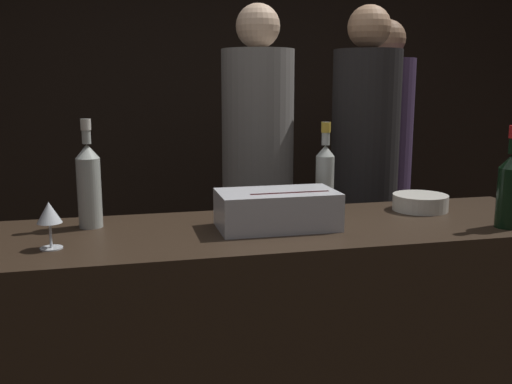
{
  "coord_description": "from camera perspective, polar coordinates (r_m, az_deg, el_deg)",
  "views": [
    {
      "loc": [
        -0.45,
        -1.54,
        1.46
      ],
      "look_at": [
        0.0,
        0.34,
        1.09
      ],
      "focal_mm": 40.0,
      "sensor_mm": 36.0,
      "label": 1
    }
  ],
  "objects": [
    {
      "name": "person_in_hoodie",
      "position": [
        2.92,
        10.76,
        2.19
      ],
      "size": [
        0.34,
        0.34,
        1.84
      ],
      "rotation": [
        0.0,
        0.0,
        0.68
      ],
      "color": "black",
      "rests_on": "ground_plane"
    },
    {
      "name": "ice_bin_with_bottles",
      "position": [
        1.95,
        2.18,
        -1.61
      ],
      "size": [
        0.4,
        0.23,
        0.13
      ],
      "color": "silver",
      "rests_on": "bar_counter"
    },
    {
      "name": "bar_counter",
      "position": [
        2.14,
        0.2,
        -16.36
      ],
      "size": [
        2.26,
        0.61,
        0.97
      ],
      "color": "#2D2116",
      "rests_on": "ground_plane"
    },
    {
      "name": "wine_glass",
      "position": [
        1.8,
        -19.98,
        -2.12
      ],
      "size": [
        0.07,
        0.07,
        0.14
      ],
      "color": "silver",
      "rests_on": "bar_counter"
    },
    {
      "name": "rose_wine_bottle",
      "position": [
        2.19,
        6.9,
        1.75
      ],
      "size": [
        0.07,
        0.07,
        0.35
      ],
      "color": "#B2B7AD",
      "rests_on": "bar_counter"
    },
    {
      "name": "bowl_white",
      "position": [
        2.32,
        16.1,
        -0.96
      ],
      "size": [
        0.21,
        0.21,
        0.06
      ],
      "color": "silver",
      "rests_on": "bar_counter"
    },
    {
      "name": "person_grey_polo",
      "position": [
        3.36,
        12.45,
        2.97
      ],
      "size": [
        0.34,
        0.34,
        1.81
      ],
      "rotation": [
        0.0,
        0.0,
        0.2
      ],
      "color": "black",
      "rests_on": "ground_plane"
    },
    {
      "name": "person_blond_tee",
      "position": [
        2.81,
        0.18,
        1.94
      ],
      "size": [
        0.35,
        0.35,
        1.83
      ],
      "rotation": [
        0.0,
        0.0,
        -0.83
      ],
      "color": "black",
      "rests_on": "ground_plane"
    },
    {
      "name": "white_wine_bottle",
      "position": [
        2.03,
        -16.37,
        0.91
      ],
      "size": [
        0.08,
        0.08,
        0.37
      ],
      "color": "#B2B7AD",
      "rests_on": "bar_counter"
    },
    {
      "name": "red_wine_bottle_burgundy",
      "position": [
        2.13,
        24.05,
        0.47
      ],
      "size": [
        0.08,
        0.08,
        0.35
      ],
      "color": "black",
      "rests_on": "bar_counter"
    },
    {
      "name": "wall_back_chalkboard",
      "position": [
        3.92,
        -6.9,
        9.76
      ],
      "size": [
        6.4,
        0.06,
        2.8
      ],
      "color": "black",
      "rests_on": "ground_plane"
    }
  ]
}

